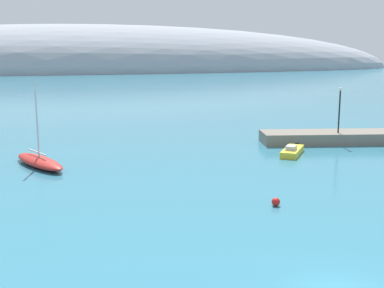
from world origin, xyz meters
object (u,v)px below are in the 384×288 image
Objects in this scene: sailboat_red_near_shore at (39,161)px; mooring_buoy_red at (276,202)px; harbor_lamp_post at (340,105)px; motorboat_yellow_outer at (292,151)px.

sailboat_red_near_shore is 14.61× the size of mooring_buoy_red.
sailboat_red_near_shore is 30.53m from harbor_lamp_post.
sailboat_red_near_shore is at bearing -177.02° from harbor_lamp_post.
harbor_lamp_post is (7.12, 3.39, 3.79)m from motorboat_yellow_outer.
harbor_lamp_post reaches higher than motorboat_yellow_outer.
motorboat_yellow_outer is 16.39m from mooring_buoy_red.
motorboat_yellow_outer is 8.48× the size of mooring_buoy_red.
sailboat_red_near_shore reaches higher than motorboat_yellow_outer.
mooring_buoy_red is 0.11× the size of harbor_lamp_post.
sailboat_red_near_shore is 21.50m from mooring_buoy_red.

